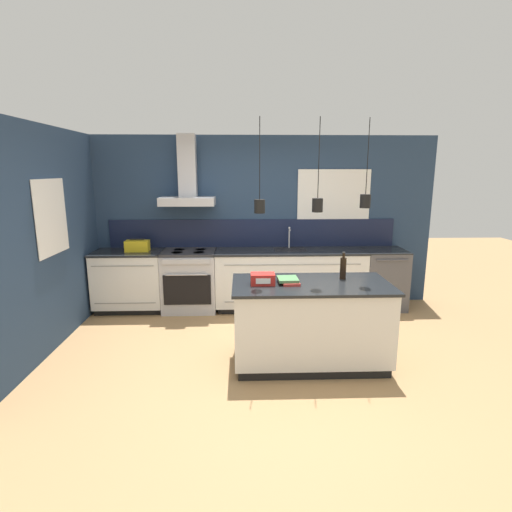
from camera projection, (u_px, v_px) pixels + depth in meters
name	position (u px, v px, depth m)	size (l,w,h in m)	color
ground_plane	(258.00, 359.00, 4.51)	(16.00, 16.00, 0.00)	#A87F51
wall_back	(249.00, 218.00, 6.17)	(5.60, 2.22, 2.60)	navy
wall_left	(56.00, 236.00, 4.83)	(0.08, 3.80, 2.60)	navy
counter_run_left	(130.00, 280.00, 6.00)	(1.02, 0.64, 0.91)	black
counter_run_sink	(290.00, 279.00, 6.08)	(2.26, 0.64, 1.24)	black
oven_range	(190.00, 280.00, 6.03)	(0.79, 0.66, 0.91)	#B5B5BA
dishwasher	(383.00, 278.00, 6.13)	(0.62, 0.65, 0.91)	#4C4C51
kitchen_island	(310.00, 323.00, 4.34)	(1.68, 0.87, 0.91)	black
bottle_on_island	(343.00, 268.00, 4.39)	(0.07, 0.07, 0.30)	black
book_stack	(289.00, 280.00, 4.25)	(0.23, 0.31, 0.06)	#B2332D
red_supply_box	(263.00, 279.00, 4.19)	(0.25, 0.18, 0.12)	red
yellow_toolbox	(137.00, 246.00, 5.89)	(0.34, 0.18, 0.19)	gold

